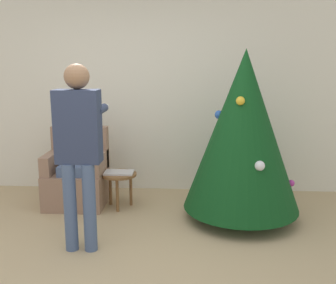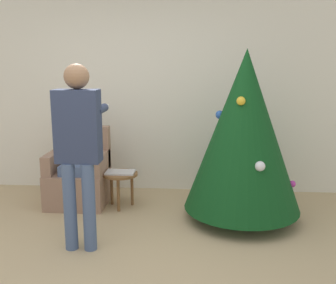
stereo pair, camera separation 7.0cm
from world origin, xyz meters
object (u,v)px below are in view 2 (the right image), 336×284
(person_standing, at_px, (78,141))
(side_stool, at_px, (120,178))
(christmas_tree, at_px, (244,131))
(person_seated, at_px, (77,151))
(armchair, at_px, (79,177))

(person_standing, distance_m, side_stool, 1.26)
(christmas_tree, height_order, person_standing, christmas_tree)
(person_seated, bearing_deg, side_stool, -7.35)
(christmas_tree, distance_m, person_standing, 1.78)
(person_seated, bearing_deg, armchair, 90.00)
(christmas_tree, distance_m, person_seated, 2.01)
(armchair, xyz_separation_m, person_seated, (-0.00, -0.02, 0.34))
(person_seated, bearing_deg, christmas_tree, -9.29)
(christmas_tree, relative_size, side_stool, 4.38)
(christmas_tree, height_order, armchair, christmas_tree)
(christmas_tree, bearing_deg, armchair, 170.04)
(armchair, bearing_deg, person_standing, -71.91)
(armchair, relative_size, person_standing, 0.55)
(christmas_tree, relative_size, armchair, 1.99)
(side_stool, bearing_deg, armchair, 170.22)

